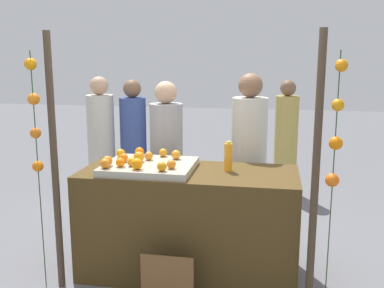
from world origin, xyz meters
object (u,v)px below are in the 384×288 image
at_px(vendor_right, 248,167).
at_px(orange_0, 120,162).
at_px(vendor_left, 167,168).
at_px(juice_bottle, 228,157).
at_px(chalkboard_sign, 167,283).
at_px(orange_1, 132,162).
at_px(stall_counter, 189,223).

bearing_deg(vendor_right, orange_0, -138.10).
xyz_separation_m(orange_0, vendor_left, (0.17, 0.87, -0.26)).
distance_m(juice_bottle, chalkboard_sign, 1.12).
bearing_deg(vendor_left, juice_bottle, -42.06).
bearing_deg(orange_0, vendor_left, 78.73).
relative_size(orange_0, vendor_left, 0.05).
xyz_separation_m(juice_bottle, vendor_right, (0.14, 0.63, -0.24)).
bearing_deg(orange_1, vendor_right, 43.44).
relative_size(vendor_left, vendor_right, 0.95).
relative_size(orange_0, orange_1, 0.98).
bearing_deg(vendor_left, stall_counter, -62.13).
relative_size(stall_counter, juice_bottle, 7.21).
xyz_separation_m(chalkboard_sign, vendor_left, (-0.30, 1.25, 0.55)).
relative_size(juice_bottle, vendor_left, 0.16).
relative_size(stall_counter, orange_0, 24.20).
bearing_deg(juice_bottle, chalkboard_sign, -120.62).
distance_m(orange_0, juice_bottle, 0.89).
height_order(orange_0, vendor_right, vendor_right).
distance_m(orange_0, vendor_left, 0.92).
distance_m(orange_1, chalkboard_sign, 0.99).
bearing_deg(stall_counter, vendor_right, 56.31).
height_order(stall_counter, orange_1, orange_1).
bearing_deg(orange_1, orange_0, -158.95).
height_order(chalkboard_sign, vendor_right, vendor_right).
xyz_separation_m(chalkboard_sign, vendor_right, (0.51, 1.27, 0.59)).
relative_size(orange_1, chalkboard_sign, 0.18).
bearing_deg(stall_counter, orange_1, -159.73).
relative_size(chalkboard_sign, vendor_left, 0.27).
relative_size(juice_bottle, vendor_right, 0.15).
distance_m(stall_counter, vendor_right, 0.90).
bearing_deg(juice_bottle, vendor_left, 137.94).
height_order(juice_bottle, vendor_right, vendor_right).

